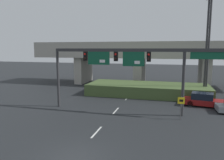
{
  "coord_description": "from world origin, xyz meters",
  "views": [
    {
      "loc": [
        5.37,
        -11.21,
        6.38
      ],
      "look_at": [
        0.0,
        8.53,
        3.43
      ],
      "focal_mm": 35.0,
      "sensor_mm": 36.0,
      "label": 1
    }
  ],
  "objects_px": {
    "signal_gantry": "(128,60)",
    "highway_light_pole_near": "(206,46)",
    "speed_limit_sign": "(181,105)",
    "highway_light_pole_far": "(209,42)",
    "parked_sedan_near_right": "(203,100)"
  },
  "relations": [
    {
      "from": "signal_gantry",
      "to": "highway_light_pole_near",
      "type": "relative_size",
      "value": 1.36
    },
    {
      "from": "speed_limit_sign",
      "to": "highway_light_pole_far",
      "type": "height_order",
      "value": "highway_light_pole_far"
    },
    {
      "from": "highway_light_pole_near",
      "to": "signal_gantry",
      "type": "bearing_deg",
      "value": -133.32
    },
    {
      "from": "speed_limit_sign",
      "to": "parked_sedan_near_right",
      "type": "height_order",
      "value": "speed_limit_sign"
    },
    {
      "from": "signal_gantry",
      "to": "speed_limit_sign",
      "type": "relative_size",
      "value": 8.07
    },
    {
      "from": "speed_limit_sign",
      "to": "highway_light_pole_near",
      "type": "relative_size",
      "value": 0.17
    },
    {
      "from": "highway_light_pole_near",
      "to": "highway_light_pole_far",
      "type": "xyz_separation_m",
      "value": [
        0.26,
        -0.05,
        0.58
      ]
    },
    {
      "from": "signal_gantry",
      "to": "highway_light_pole_far",
      "type": "distance_m",
      "value": 12.49
    },
    {
      "from": "highway_light_pole_near",
      "to": "highway_light_pole_far",
      "type": "distance_m",
      "value": 0.64
    },
    {
      "from": "signal_gantry",
      "to": "highway_light_pole_far",
      "type": "xyz_separation_m",
      "value": [
        8.62,
        8.81,
        2.01
      ]
    },
    {
      "from": "signal_gantry",
      "to": "highway_light_pole_near",
      "type": "bearing_deg",
      "value": 46.68
    },
    {
      "from": "speed_limit_sign",
      "to": "parked_sedan_near_right",
      "type": "distance_m",
      "value": 6.29
    },
    {
      "from": "signal_gantry",
      "to": "parked_sedan_near_right",
      "type": "bearing_deg",
      "value": 29.99
    },
    {
      "from": "highway_light_pole_near",
      "to": "parked_sedan_near_right",
      "type": "bearing_deg",
      "value": -97.82
    },
    {
      "from": "signal_gantry",
      "to": "highway_light_pole_near",
      "type": "xyz_separation_m",
      "value": [
        8.36,
        8.86,
        1.43
      ]
    }
  ]
}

